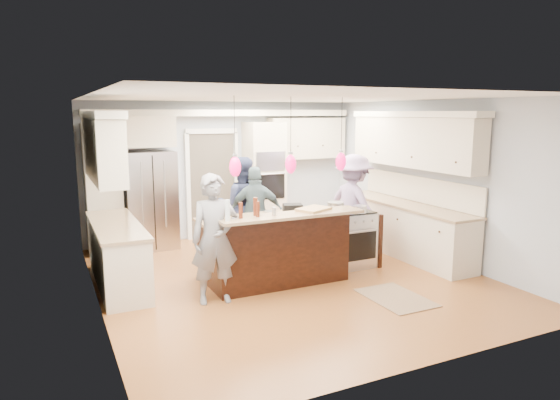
% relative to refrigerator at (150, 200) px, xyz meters
% --- Properties ---
extents(ground_plane, '(6.00, 6.00, 0.00)m').
position_rel_refrigerator_xyz_m(ground_plane, '(1.55, -2.64, -0.90)').
color(ground_plane, '#AE612F').
rests_on(ground_plane, ground).
extents(room_shell, '(5.54, 6.04, 2.72)m').
position_rel_refrigerator_xyz_m(room_shell, '(1.55, -2.64, 0.92)').
color(room_shell, '#B2BCC6').
rests_on(room_shell, ground).
extents(refrigerator, '(0.90, 0.70, 1.80)m').
position_rel_refrigerator_xyz_m(refrigerator, '(0.00, 0.00, 0.00)').
color(refrigerator, '#B7B7BC').
rests_on(refrigerator, ground).
extents(oven_column, '(0.72, 0.69, 2.30)m').
position_rel_refrigerator_xyz_m(oven_column, '(2.30, 0.03, 0.25)').
color(oven_column, beige).
rests_on(oven_column, ground).
extents(back_upper_cabinets, '(5.30, 0.61, 2.54)m').
position_rel_refrigerator_xyz_m(back_upper_cabinets, '(0.80, 0.12, 0.77)').
color(back_upper_cabinets, beige).
rests_on(back_upper_cabinets, ground).
extents(right_counter_run, '(0.64, 3.10, 2.51)m').
position_rel_refrigerator_xyz_m(right_counter_run, '(3.99, -2.34, 0.16)').
color(right_counter_run, beige).
rests_on(right_counter_run, ground).
extents(left_cabinets, '(0.64, 2.30, 2.51)m').
position_rel_refrigerator_xyz_m(left_cabinets, '(-0.89, -1.84, 0.16)').
color(left_cabinets, beige).
rests_on(left_cabinets, ground).
extents(kitchen_island, '(2.10, 1.46, 1.12)m').
position_rel_refrigerator_xyz_m(kitchen_island, '(1.30, -2.57, -0.41)').
color(kitchen_island, black).
rests_on(kitchen_island, ground).
extents(island_range, '(0.82, 0.71, 0.92)m').
position_rel_refrigerator_xyz_m(island_range, '(2.71, -2.49, -0.44)').
color(island_range, '#B7B7BC').
rests_on(island_range, ground).
extents(pendant_lights, '(1.75, 0.15, 1.03)m').
position_rel_refrigerator_xyz_m(pendant_lights, '(1.30, -3.15, 0.90)').
color(pendant_lights, black).
rests_on(pendant_lights, ground).
extents(person_bar_end, '(0.67, 0.48, 1.72)m').
position_rel_refrigerator_xyz_m(person_bar_end, '(0.22, -3.09, -0.04)').
color(person_bar_end, slate).
rests_on(person_bar_end, ground).
extents(person_far_left, '(1.01, 0.90, 1.73)m').
position_rel_refrigerator_xyz_m(person_far_left, '(1.39, -1.04, -0.04)').
color(person_far_left, navy).
rests_on(person_far_left, ground).
extents(person_far_right, '(1.01, 0.66, 1.59)m').
position_rel_refrigerator_xyz_m(person_far_right, '(1.49, -1.45, -0.10)').
color(person_far_right, slate).
rests_on(person_far_right, ground).
extents(person_range_side, '(0.86, 1.25, 1.77)m').
position_rel_refrigerator_xyz_m(person_range_side, '(3.15, -1.95, -0.01)').
color(person_range_side, '#917AA5').
rests_on(person_range_side, ground).
extents(floor_rug, '(0.70, 1.03, 0.01)m').
position_rel_refrigerator_xyz_m(floor_rug, '(2.47, -4.03, -0.89)').
color(floor_rug, '#88684A').
rests_on(floor_rug, ground).
extents(water_bottle, '(0.08, 0.08, 0.27)m').
position_rel_refrigerator_xyz_m(water_bottle, '(0.35, -3.24, 0.36)').
color(water_bottle, silver).
rests_on(water_bottle, kitchen_island).
extents(beer_bottle_a, '(0.06, 0.06, 0.22)m').
position_rel_refrigerator_xyz_m(beer_bottle_a, '(0.56, -3.18, 0.33)').
color(beer_bottle_a, '#4F1D0E').
rests_on(beer_bottle_a, kitchen_island).
extents(beer_bottle_b, '(0.07, 0.07, 0.21)m').
position_rel_refrigerator_xyz_m(beer_bottle_b, '(0.80, -3.18, 0.33)').
color(beer_bottle_b, '#4F1D0E').
rests_on(beer_bottle_b, kitchen_island).
extents(beer_bottle_c, '(0.07, 0.07, 0.25)m').
position_rel_refrigerator_xyz_m(beer_bottle_c, '(0.81, -3.08, 0.34)').
color(beer_bottle_c, '#4F1D0E').
rests_on(beer_bottle_c, kitchen_island).
extents(drink_can, '(0.07, 0.07, 0.11)m').
position_rel_refrigerator_xyz_m(drink_can, '(1.04, -3.18, 0.28)').
color(drink_can, '#B7B7BC').
rests_on(drink_can, kitchen_island).
extents(cutting_board, '(0.56, 0.49, 0.04)m').
position_rel_refrigerator_xyz_m(cutting_board, '(1.69, -3.11, 0.24)').
color(cutting_board, tan).
rests_on(cutting_board, kitchen_island).
extents(pot_large, '(0.27, 0.27, 0.16)m').
position_rel_refrigerator_xyz_m(pot_large, '(2.46, -2.46, 0.10)').
color(pot_large, '#B7B7BC').
rests_on(pot_large, island_range).
extents(pot_small, '(0.22, 0.22, 0.11)m').
position_rel_refrigerator_xyz_m(pot_small, '(2.77, -2.68, 0.08)').
color(pot_small, '#B7B7BC').
rests_on(pot_small, island_range).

